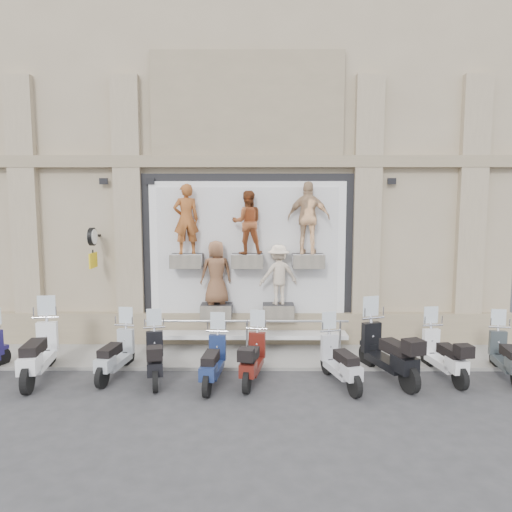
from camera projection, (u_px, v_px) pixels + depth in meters
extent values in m
plane|color=#313134|center=(245.00, 389.00, 9.32)|extent=(90.00, 90.00, 0.00)
cube|color=gray|center=(247.00, 354.00, 11.41)|extent=(16.00, 2.20, 0.08)
cube|color=black|center=(248.00, 256.00, 12.00)|extent=(5.60, 0.10, 4.30)
cube|color=white|center=(248.00, 256.00, 11.94)|extent=(5.10, 0.06, 3.90)
cube|color=white|center=(248.00, 257.00, 11.90)|extent=(4.70, 0.04, 3.60)
cube|color=white|center=(247.00, 334.00, 11.81)|extent=(5.10, 0.75, 0.10)
cube|color=#28282B|center=(187.00, 261.00, 11.65)|extent=(0.80, 0.50, 0.35)
imported|color=#AF5B27|center=(186.00, 219.00, 11.53)|extent=(0.74, 0.59, 1.77)
cube|color=#28282B|center=(247.00, 261.00, 11.64)|extent=(0.80, 0.50, 0.35)
imported|color=brown|center=(247.00, 223.00, 11.53)|extent=(0.84, 0.69, 1.60)
cube|color=#28282B|center=(308.00, 261.00, 11.63)|extent=(0.80, 0.50, 0.35)
imported|color=#D6AC81|center=(309.00, 218.00, 11.51)|extent=(1.15, 0.69, 1.84)
cube|color=#28282B|center=(217.00, 311.00, 11.79)|extent=(0.80, 0.50, 0.35)
imported|color=brown|center=(216.00, 272.00, 11.68)|extent=(0.92, 0.74, 1.65)
cube|color=#28282B|center=(278.00, 311.00, 11.78)|extent=(0.80, 0.50, 0.35)
imported|color=beige|center=(279.00, 274.00, 11.68)|extent=(1.11, 0.80, 1.54)
cube|color=black|center=(96.00, 236.00, 11.72)|extent=(0.06, 0.56, 0.06)
cylinder|color=black|center=(92.00, 237.00, 11.45)|extent=(0.10, 0.46, 0.46)
cube|color=yellow|center=(93.00, 260.00, 11.52)|extent=(0.04, 0.50, 0.38)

